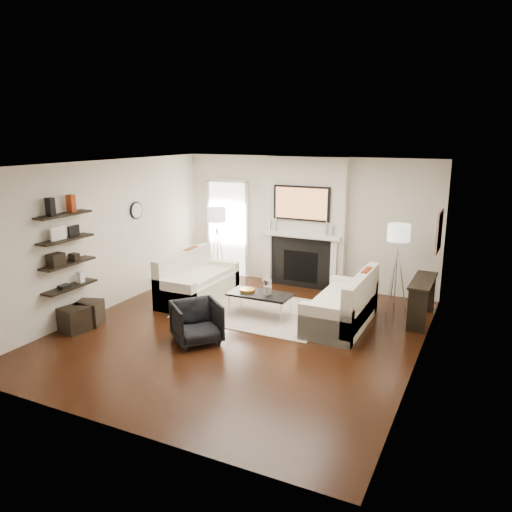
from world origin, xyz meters
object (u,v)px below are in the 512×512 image
at_px(lamp_right_shade, 399,233).
at_px(ottoman_near, 89,313).
at_px(loveseat_left_base, 199,289).
at_px(coffee_table, 260,294).
at_px(loveseat_right_base, 340,313).
at_px(lamp_left_shade, 217,215).
at_px(armchair, 197,320).

distance_m(lamp_right_shade, ottoman_near, 5.54).
relative_size(loveseat_left_base, ottoman_near, 4.50).
bearing_deg(ottoman_near, coffee_table, 33.42).
height_order(loveseat_right_base, lamp_right_shade, lamp_right_shade).
height_order(coffee_table, lamp_left_shade, lamp_left_shade).
bearing_deg(ottoman_near, loveseat_right_base, 25.13).
relative_size(loveseat_right_base, lamp_left_shade, 4.50).
bearing_deg(lamp_left_shade, armchair, -65.34).
bearing_deg(armchair, loveseat_right_base, -7.22).
bearing_deg(coffee_table, loveseat_left_base, 169.12).
xyz_separation_m(armchair, ottoman_near, (-2.04, -0.16, -0.15)).
xyz_separation_m(loveseat_left_base, lamp_left_shade, (-0.37, 1.38, 1.24)).
xyz_separation_m(coffee_table, ottoman_near, (-2.44, -1.61, -0.20)).
xyz_separation_m(loveseat_right_base, lamp_left_shade, (-3.22, 1.46, 1.24)).
height_order(armchair, lamp_left_shade, lamp_left_shade).
bearing_deg(loveseat_left_base, armchair, -58.55).
height_order(coffee_table, armchair, armchair).
distance_m(loveseat_right_base, lamp_right_shade, 1.82).
bearing_deg(lamp_right_shade, lamp_left_shade, 175.32).
relative_size(armchair, lamp_left_shade, 1.76).
xyz_separation_m(loveseat_left_base, loveseat_right_base, (2.86, -0.08, 0.00)).
bearing_deg(lamp_left_shade, lamp_right_shade, -4.68).
relative_size(loveseat_left_base, coffee_table, 1.64).
height_order(loveseat_right_base, ottoman_near, loveseat_right_base).
bearing_deg(lamp_right_shade, ottoman_near, -146.94).
bearing_deg(armchair, lamp_left_shade, 65.14).
height_order(loveseat_left_base, coffee_table, same).
bearing_deg(lamp_left_shade, coffee_table, -42.30).
height_order(lamp_left_shade, lamp_right_shade, same).
distance_m(loveseat_right_base, lamp_left_shade, 3.75).
distance_m(loveseat_right_base, coffee_table, 1.43).
xyz_separation_m(loveseat_left_base, armchair, (1.05, -1.72, 0.14)).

